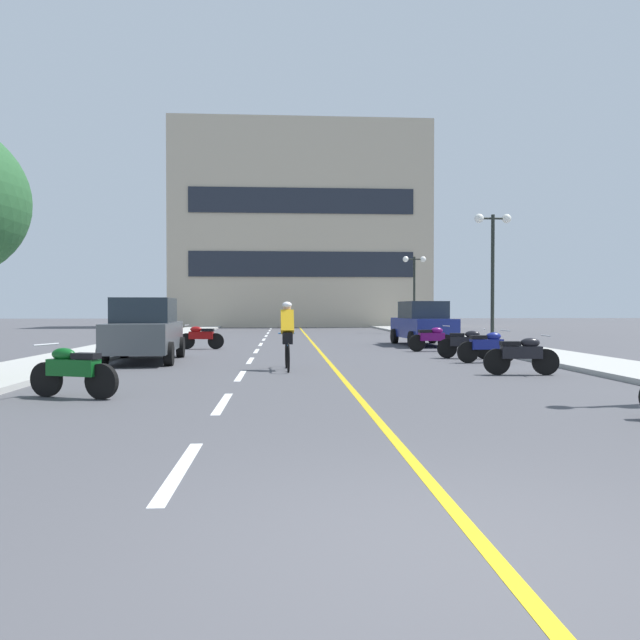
{
  "coord_description": "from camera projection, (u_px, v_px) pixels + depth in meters",
  "views": [
    {
      "loc": [
        -1.02,
        -3.72,
        1.52
      ],
      "look_at": [
        0.31,
        18.5,
        1.1
      ],
      "focal_mm": 34.02,
      "sensor_mm": 36.0,
      "label": 1
    }
  ],
  "objects": [
    {
      "name": "lane_dash_4",
      "position": [
        256.0,
        351.0,
        21.65
      ],
      "size": [
        0.14,
        2.2,
        0.01
      ],
      "primitive_type": "cube",
      "color": "silver",
      "rests_on": "ground"
    },
    {
      "name": "lane_dash_5",
      "position": [
        261.0,
        344.0,
        25.64
      ],
      "size": [
        0.14,
        2.2,
        0.01
      ],
      "primitive_type": "cube",
      "color": "silver",
      "rests_on": "ground"
    },
    {
      "name": "parked_car_near",
      "position": [
        145.0,
        330.0,
        17.33
      ],
      "size": [
        2.12,
        4.29,
        1.82
      ],
      "color": "black",
      "rests_on": "ground"
    },
    {
      "name": "ground_plane",
      "position": [
        309.0,
        346.0,
        24.76
      ],
      "size": [
        140.0,
        140.0,
        0.0
      ],
      "primitive_type": "plane",
      "color": "#47474C"
    },
    {
      "name": "centre_line_yellow",
      "position": [
        312.0,
        342.0,
        27.77
      ],
      "size": [
        0.12,
        66.0,
        0.01
      ],
      "primitive_type": "cube",
      "color": "gold",
      "rests_on": "ground"
    },
    {
      "name": "motorcycle_4",
      "position": [
        487.0,
        346.0,
        16.96
      ],
      "size": [
        1.7,
        0.6,
        0.92
      ],
      "color": "black",
      "rests_on": "ground"
    },
    {
      "name": "curb_right",
      "position": [
        460.0,
        340.0,
        28.19
      ],
      "size": [
        2.4,
        72.0,
        0.12
      ],
      "primitive_type": "cube",
      "color": "#A8A8A3",
      "rests_on": "ground"
    },
    {
      "name": "lane_dash_3",
      "position": [
        250.0,
        360.0,
        17.66
      ],
      "size": [
        0.14,
        2.2,
        0.01
      ],
      "primitive_type": "cube",
      "color": "silver",
      "rests_on": "ground"
    },
    {
      "name": "street_lamp_mid",
      "position": [
        493.0,
        249.0,
        23.77
      ],
      "size": [
        1.46,
        0.36,
        5.12
      ],
      "color": "black",
      "rests_on": "curb_right"
    },
    {
      "name": "cyclist_rider",
      "position": [
        287.0,
        334.0,
        14.96
      ],
      "size": [
        0.42,
        1.77,
        1.71
      ],
      "color": "black",
      "rests_on": "ground"
    },
    {
      "name": "motorcycle_5",
      "position": [
        466.0,
        343.0,
        18.36
      ],
      "size": [
        1.65,
        0.76,
        0.92
      ],
      "color": "black",
      "rests_on": "ground"
    },
    {
      "name": "office_building",
      "position": [
        301.0,
        227.0,
        51.72
      ],
      "size": [
        21.49,
        6.41,
        16.98
      ],
      "color": "#BCAD93",
      "rests_on": "ground"
    },
    {
      "name": "motorcycle_2",
      "position": [
        73.0,
        370.0,
        10.25
      ],
      "size": [
        1.64,
        0.8,
        0.92
      ],
      "color": "black",
      "rests_on": "ground"
    },
    {
      "name": "parked_car_mid",
      "position": [
        423.0,
        323.0,
        25.06
      ],
      "size": [
        2.14,
        4.3,
        1.82
      ],
      "color": "black",
      "rests_on": "ground"
    },
    {
      "name": "motorcycle_6",
      "position": [
        432.0,
        338.0,
        21.44
      ],
      "size": [
        1.7,
        0.6,
        0.92
      ],
      "color": "black",
      "rests_on": "ground"
    },
    {
      "name": "street_lamp_far",
      "position": [
        414.0,
        276.0,
        37.6
      ],
      "size": [
        1.46,
        0.36,
        4.65
      ],
      "color": "black",
      "rests_on": "curb_right"
    },
    {
      "name": "motorcycle_7",
      "position": [
        201.0,
        337.0,
        22.67
      ],
      "size": [
        1.7,
        0.6,
        0.92
      ],
      "color": "black",
      "rests_on": "ground"
    },
    {
      "name": "lane_dash_11",
      "position": [
        272.0,
        327.0,
        49.59
      ],
      "size": [
        0.14,
        2.2,
        0.01
      ],
      "primitive_type": "cube",
      "color": "silver",
      "rests_on": "ground"
    },
    {
      "name": "lane_dash_1",
      "position": [
        223.0,
        403.0,
        9.67
      ],
      "size": [
        0.14,
        2.2,
        0.01
      ],
      "primitive_type": "cube",
      "color": "silver",
      "rests_on": "ground"
    },
    {
      "name": "curb_left",
      "position": [
        147.0,
        341.0,
        27.33
      ],
      "size": [
        2.4,
        72.0,
        0.12
      ],
      "primitive_type": "cube",
      "color": "#A8A8A3",
      "rests_on": "ground"
    },
    {
      "name": "lane_dash_10",
      "position": [
        271.0,
        329.0,
        45.6
      ],
      "size": [
        0.14,
        2.2,
        0.01
      ],
      "primitive_type": "cube",
      "color": "silver",
      "rests_on": "ground"
    },
    {
      "name": "lane_dash_7",
      "position": [
        266.0,
        336.0,
        33.63
      ],
      "size": [
        0.14,
        2.2,
        0.01
      ],
      "primitive_type": "cube",
      "color": "silver",
      "rests_on": "ground"
    },
    {
      "name": "lane_dash_2",
      "position": [
        241.0,
        376.0,
        13.67
      ],
      "size": [
        0.14,
        2.2,
        0.01
      ],
      "primitive_type": "cube",
      "color": "silver",
      "rests_on": "ground"
    },
    {
      "name": "lane_dash_8",
      "position": [
        268.0,
        333.0,
        37.62
      ],
      "size": [
        0.14,
        2.2,
        0.01
      ],
      "primitive_type": "cube",
      "color": "silver",
      "rests_on": "ground"
    },
    {
      "name": "lane_dash_9",
      "position": [
        270.0,
        331.0,
        41.61
      ],
      "size": [
        0.14,
        2.2,
        0.01
      ],
      "primitive_type": "cube",
      "color": "silver",
      "rests_on": "ground"
    },
    {
      "name": "motorcycle_3",
      "position": [
        522.0,
        354.0,
        13.82
      ],
      "size": [
        1.7,
        0.6,
        0.92
      ],
      "color": "black",
      "rests_on": "ground"
    },
    {
      "name": "lane_dash_0",
      "position": [
        180.0,
        470.0,
        5.68
      ],
      "size": [
        0.14,
        2.2,
        0.01
      ],
      "primitive_type": "cube",
      "color": "silver",
      "rests_on": "ground"
    },
    {
      "name": "lane_dash_6",
      "position": [
        264.0,
        340.0,
        29.63
      ],
      "size": [
        0.14,
        2.2,
        0.01
      ],
      "primitive_type": "cube",
      "color": "silver",
      "rests_on": "ground"
    }
  ]
}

